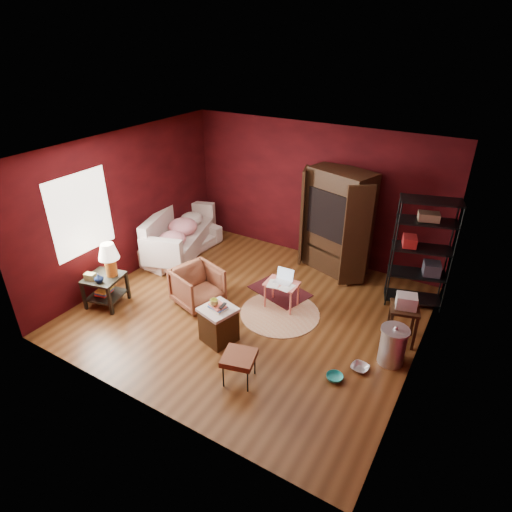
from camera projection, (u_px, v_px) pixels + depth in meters
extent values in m
cube|color=brown|center=(250.00, 311.00, 7.50)|extent=(5.50, 5.00, 0.02)
cube|color=white|center=(249.00, 151.00, 6.16)|extent=(5.50, 5.00, 0.02)
cube|color=#42090C|center=(314.00, 193.00, 8.72)|extent=(5.50, 0.02, 2.80)
cube|color=#42090C|center=(136.00, 321.00, 4.93)|extent=(5.50, 0.02, 2.80)
cube|color=#42090C|center=(126.00, 206.00, 8.08)|extent=(0.02, 5.00, 2.80)
cube|color=#42090C|center=(429.00, 287.00, 5.58)|extent=(0.02, 5.00, 2.80)
cube|color=white|center=(81.00, 214.00, 7.21)|extent=(0.02, 1.20, 1.40)
imported|color=beige|center=(180.00, 238.00, 9.20)|extent=(0.70, 1.97, 0.76)
imported|color=black|center=(197.00, 285.00, 7.53)|extent=(0.88, 0.91, 0.76)
imported|color=silver|center=(361.00, 363.00, 6.16)|extent=(0.26, 0.10, 0.25)
imported|color=#25ADA9|center=(335.00, 373.00, 5.98)|extent=(0.25, 0.13, 0.24)
imported|color=#0B183A|center=(99.00, 278.00, 7.23)|extent=(0.18, 0.19, 0.16)
imported|color=#E9E872|center=(214.00, 302.00, 6.45)|extent=(0.14, 0.11, 0.13)
cube|color=black|center=(103.00, 278.00, 7.44)|extent=(0.71, 0.71, 0.04)
cube|color=black|center=(107.00, 295.00, 7.61)|extent=(0.66, 0.66, 0.03)
cube|color=black|center=(84.00, 296.00, 7.41)|extent=(0.06, 0.06, 0.55)
cube|color=black|center=(110.00, 301.00, 7.27)|extent=(0.06, 0.06, 0.55)
cube|color=black|center=(102.00, 281.00, 7.86)|extent=(0.06, 0.06, 0.55)
cube|color=black|center=(127.00, 285.00, 7.71)|extent=(0.06, 0.06, 0.55)
cylinder|color=orange|center=(111.00, 267.00, 7.40)|extent=(0.24, 0.24, 0.33)
cone|color=#F2E5C6|center=(108.00, 251.00, 7.25)|extent=(0.42, 0.42, 0.28)
cube|color=#968F52|center=(90.00, 277.00, 7.32)|extent=(0.20, 0.15, 0.12)
cube|color=#DA4636|center=(104.00, 293.00, 7.60)|extent=(0.27, 0.32, 0.03)
cube|color=#3678DA|center=(104.00, 291.00, 7.58)|extent=(0.27, 0.32, 0.03)
cube|color=#F6EA52|center=(104.00, 289.00, 7.56)|extent=(0.27, 0.32, 0.03)
cube|color=beige|center=(182.00, 241.00, 9.24)|extent=(1.41, 2.16, 0.42)
cube|color=beige|center=(165.00, 228.00, 9.18)|extent=(0.79, 1.96, 0.84)
cube|color=beige|center=(162.00, 253.00, 8.28)|extent=(0.86, 0.44, 0.58)
cube|color=beige|center=(197.00, 214.00, 9.99)|extent=(0.86, 0.44, 0.58)
ellipsoid|color=red|center=(172.00, 239.00, 8.58)|extent=(0.69, 0.69, 0.29)
ellipsoid|color=red|center=(183.00, 227.00, 9.06)|extent=(0.77, 0.77, 0.34)
ellipsoid|color=beige|center=(192.00, 219.00, 9.53)|extent=(0.63, 0.63, 0.27)
cube|color=#492B10|center=(219.00, 326.00, 6.67)|extent=(0.56, 0.56, 0.55)
cube|color=beige|center=(218.00, 310.00, 6.53)|extent=(0.60, 0.60, 0.05)
cube|color=#EFE7C5|center=(218.00, 308.00, 6.51)|extent=(0.31, 0.27, 0.02)
cube|color=#547EC5|center=(218.00, 307.00, 6.50)|extent=(0.28, 0.23, 0.02)
cube|color=#E16654|center=(218.00, 306.00, 6.49)|extent=(0.29, 0.26, 0.02)
cube|color=black|center=(223.00, 306.00, 6.45)|extent=(0.07, 0.17, 0.02)
cube|color=black|center=(239.00, 358.00, 5.84)|extent=(0.53, 0.53, 0.09)
cube|color=black|center=(239.00, 361.00, 5.87)|extent=(0.48, 0.48, 0.02)
cylinder|color=black|center=(223.00, 376.00, 5.84)|extent=(0.03, 0.03, 0.36)
cylinder|color=black|center=(248.00, 381.00, 5.76)|extent=(0.03, 0.03, 0.36)
cylinder|color=black|center=(231.00, 359.00, 6.14)|extent=(0.03, 0.03, 0.36)
cylinder|color=black|center=(255.00, 364.00, 6.06)|extent=(0.03, 0.03, 0.36)
cylinder|color=beige|center=(280.00, 313.00, 7.42)|extent=(1.76, 1.76, 0.01)
cube|color=#54161C|center=(280.00, 291.00, 8.02)|extent=(1.22, 0.98, 0.01)
cube|color=#FF8274|center=(282.00, 284.00, 7.39)|extent=(0.58, 0.42, 0.03)
cylinder|color=#FF8274|center=(265.00, 296.00, 7.48)|extent=(0.04, 0.04, 0.47)
cylinder|color=#FF8274|center=(290.00, 304.00, 7.28)|extent=(0.04, 0.04, 0.47)
cylinder|color=#FF8274|center=(273.00, 287.00, 7.73)|extent=(0.04, 0.04, 0.47)
cylinder|color=#FF8274|center=(298.00, 294.00, 7.53)|extent=(0.04, 0.04, 0.47)
cube|color=white|center=(283.00, 282.00, 7.40)|extent=(0.31, 0.22, 0.02)
cube|color=silver|center=(285.00, 274.00, 7.43)|extent=(0.30, 0.08, 0.20)
cube|color=white|center=(274.00, 284.00, 7.36)|extent=(0.26, 0.32, 0.00)
cube|color=white|center=(287.00, 287.00, 7.26)|extent=(0.23, 0.31, 0.00)
cube|color=#321B0E|center=(338.00, 222.00, 8.32)|extent=(1.34, 0.99, 2.08)
cube|color=black|center=(336.00, 213.00, 8.16)|extent=(1.09, 0.77, 0.93)
cube|color=#321B0E|center=(303.00, 216.00, 8.58)|extent=(0.20, 0.49, 1.97)
cube|color=#321B0E|center=(356.00, 237.00, 7.71)|extent=(0.42, 0.34, 1.97)
cube|color=#2E3033|center=(337.00, 217.00, 8.24)|extent=(0.81, 0.73, 0.57)
cube|color=black|center=(328.00, 221.00, 8.08)|extent=(0.52, 0.18, 0.44)
cube|color=#321B0E|center=(334.00, 248.00, 8.55)|extent=(1.10, 0.82, 0.05)
cylinder|color=black|center=(393.00, 256.00, 7.18)|extent=(0.03, 0.03, 1.98)
cylinder|color=black|center=(452.00, 263.00, 6.98)|extent=(0.03, 0.03, 1.98)
cylinder|color=black|center=(392.00, 246.00, 7.52)|extent=(0.03, 0.03, 1.98)
cylinder|color=black|center=(448.00, 252.00, 7.32)|extent=(0.03, 0.03, 1.98)
cube|color=black|center=(412.00, 297.00, 7.67)|extent=(1.05, 0.68, 0.03)
cube|color=black|center=(417.00, 274.00, 7.43)|extent=(1.05, 0.68, 0.03)
cube|color=black|center=(422.00, 248.00, 7.20)|extent=(1.05, 0.68, 0.03)
cube|color=black|center=(428.00, 222.00, 6.96)|extent=(1.05, 0.68, 0.03)
cube|color=black|center=(432.00, 201.00, 6.79)|extent=(1.05, 0.68, 0.03)
cube|color=maroon|center=(410.00, 241.00, 7.19)|extent=(0.29, 0.33, 0.18)
cube|color=#33333F|center=(432.00, 269.00, 7.32)|extent=(0.34, 0.34, 0.22)
cube|color=#7F654C|center=(429.00, 217.00, 6.92)|extent=(0.38, 0.31, 0.13)
cube|color=#321B0E|center=(405.00, 308.00, 6.50)|extent=(0.53, 0.53, 0.04)
cube|color=#321B0E|center=(390.00, 330.00, 6.53)|extent=(0.05, 0.05, 0.62)
cube|color=#321B0E|center=(415.00, 334.00, 6.45)|extent=(0.05, 0.05, 0.62)
cube|color=#321B0E|center=(390.00, 316.00, 6.84)|extent=(0.05, 0.05, 0.62)
cube|color=#321B0E|center=(413.00, 319.00, 6.76)|extent=(0.05, 0.05, 0.62)
cube|color=silver|center=(406.00, 301.00, 6.44)|extent=(0.35, 0.31, 0.21)
cylinder|color=white|center=(392.00, 347.00, 6.23)|extent=(0.41, 0.41, 0.56)
cylinder|color=white|center=(396.00, 330.00, 6.09)|extent=(0.45, 0.45, 0.04)
sphere|color=white|center=(396.00, 328.00, 6.07)|extent=(0.06, 0.06, 0.06)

